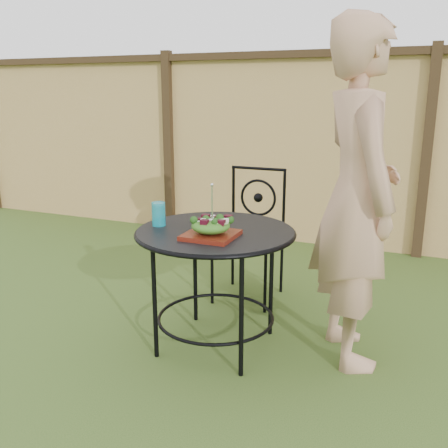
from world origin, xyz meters
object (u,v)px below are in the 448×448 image
(diner, at_px, (357,196))
(patio_table, at_px, (215,253))
(patio_chair, at_px, (251,231))
(salad_plate, at_px, (211,235))

(diner, bearing_deg, patio_table, 78.21)
(patio_table, distance_m, diner, 0.85)
(patio_chair, height_order, diner, diner)
(patio_chair, bearing_deg, diner, -36.38)
(diner, xyz_separation_m, salad_plate, (-0.71, -0.35, -0.20))
(patio_table, bearing_deg, diner, 15.37)
(patio_table, xyz_separation_m, salad_plate, (0.04, -0.15, 0.15))
(patio_chair, bearing_deg, patio_table, -85.09)
(patio_chair, bearing_deg, salad_plate, -83.67)
(patio_table, relative_size, salad_plate, 3.42)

